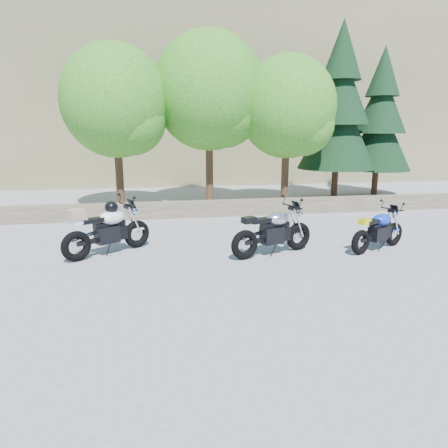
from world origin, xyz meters
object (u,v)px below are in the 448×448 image
at_px(backpack, 377,234).
at_px(silver_bike, 273,232).
at_px(white_bike, 107,229).
at_px(blue_bike, 379,231).

bearing_deg(backpack, silver_bike, -175.00).
relative_size(white_bike, blue_bike, 1.07).
distance_m(silver_bike, blue_bike, 2.57).
bearing_deg(backpack, blue_bike, -127.23).
height_order(blue_bike, backpack, blue_bike).
bearing_deg(blue_bike, silver_bike, 153.13).
height_order(silver_bike, backpack, silver_bike).
bearing_deg(white_bike, backpack, -34.66).
relative_size(blue_bike, backpack, 4.63).
bearing_deg(silver_bike, blue_bike, -21.13).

